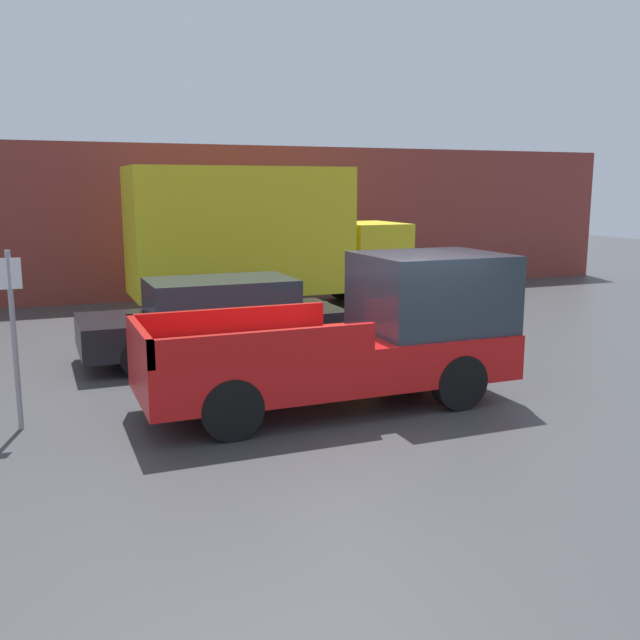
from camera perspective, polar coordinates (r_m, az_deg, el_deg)
name	(u,v)px	position (r m, az deg, el deg)	size (l,w,h in m)	color
ground_plane	(392,404)	(10.71, 5.76, -6.73)	(60.00, 60.00, 0.00)	#3D3D3F
building_wall	(208,222)	(21.06, -8.92, 7.77)	(28.00, 0.15, 4.37)	brown
pickup_truck	(364,335)	(10.57, 3.50, -1.23)	(5.47, 1.96, 2.19)	red
car	(216,318)	(13.49, -8.33, 0.15)	(4.86, 1.92, 1.50)	black
delivery_truck	(258,236)	(18.37, -4.98, 6.75)	(7.15, 2.40, 3.67)	gold
parking_sign	(14,330)	(10.09, -23.32, -0.76)	(0.30, 0.07, 2.39)	gray
newspaper_box	(391,273)	(22.94, 5.67, 3.80)	(0.45, 0.40, 0.97)	red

